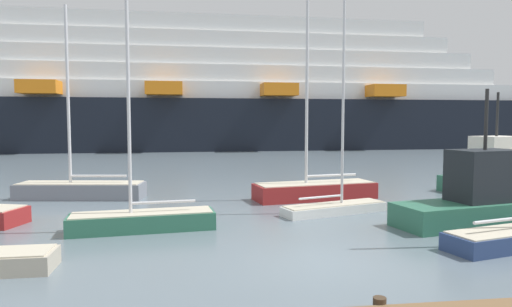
{
  "coord_description": "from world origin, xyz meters",
  "views": [
    {
      "loc": [
        -3.24,
        -11.44,
        3.75
      ],
      "look_at": [
        0.0,
        13.33,
        1.91
      ],
      "focal_mm": 31.82,
      "sensor_mm": 36.0,
      "label": 1
    }
  ],
  "objects": [
    {
      "name": "sailboat_5",
      "position": [
        2.31,
        9.38,
        0.54
      ],
      "size": [
        6.03,
        2.73,
        11.36
      ],
      "rotation": [
        0.0,
        0.0,
        3.32
      ],
      "color": "maroon",
      "rests_on": "ground_plane"
    },
    {
      "name": "cruise_ship",
      "position": [
        -14.02,
        49.83,
        7.22
      ],
      "size": [
        115.4,
        20.88,
        22.42
      ],
      "rotation": [
        0.0,
        0.0,
        0.03
      ],
      "color": "black",
      "rests_on": "ground_plane"
    },
    {
      "name": "fishing_boat_1",
      "position": [
        12.73,
        10.78,
        0.99
      ],
      "size": [
        6.96,
        3.79,
        5.22
      ],
      "rotation": [
        0.0,
        0.0,
        3.4
      ],
      "color": "#2D6B51",
      "rests_on": "ground_plane"
    },
    {
      "name": "sailboat_0",
      "position": [
        -8.79,
        10.99,
        0.5
      ],
      "size": [
        6.12,
        2.34,
        9.12
      ],
      "rotation": [
        0.0,
        0.0,
        3.01
      ],
      "color": "gray",
      "rests_on": "ground_plane"
    },
    {
      "name": "sailboat_1",
      "position": [
        2.24,
        6.02,
        0.4
      ],
      "size": [
        4.58,
        2.39,
        8.46
      ],
      "rotation": [
        0.0,
        0.0,
        0.31
      ],
      "color": "white",
      "rests_on": "ground_plane"
    },
    {
      "name": "ground_plane",
      "position": [
        0.0,
        0.0,
        0.0
      ],
      "size": [
        600.0,
        600.0,
        0.0
      ],
      "primitive_type": "plane",
      "color": "slate"
    },
    {
      "name": "fishing_boat_0",
      "position": [
        6.85,
        3.55,
        0.96
      ],
      "size": [
        6.47,
        3.13,
        4.86
      ],
      "rotation": [
        0.0,
        0.0,
        0.21
      ],
      "color": "#2D6B51",
      "rests_on": "ground_plane"
    },
    {
      "name": "sailboat_2",
      "position": [
        -5.1,
        4.15,
        0.44
      ],
      "size": [
        4.97,
        1.86,
        8.87
      ],
      "rotation": [
        0.0,
        0.0,
        3.26
      ],
      "color": "#2D6B51",
      "rests_on": "ground_plane"
    }
  ]
}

